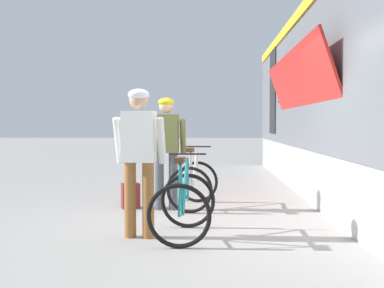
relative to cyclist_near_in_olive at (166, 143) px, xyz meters
The scene contains 6 objects.
ground_plane 1.75m from the cyclist_near_in_olive, 56.43° to the right, with size 80.00×80.00×0.00m, color #A09E99.
cyclist_near_in_olive is the anchor object (origin of this frame).
cyclist_far_in_white 1.83m from the cyclist_near_in_olive, 94.54° to the right, with size 0.63×0.35×1.76m.
bicycle_near_silver 0.80m from the cyclist_near_in_olive, 26.05° to the left, with size 0.80×1.13×0.99m.
bicycle_far_teal 1.95m from the cyclist_near_in_olive, 78.04° to the right, with size 0.76×1.10×0.99m.
backpack_on_platform 1.04m from the cyclist_near_in_olive, 169.71° to the left, with size 0.28×0.18×0.40m, color maroon.
Camera 1 is at (-0.06, -6.13, 1.34)m, focal length 43.74 mm.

